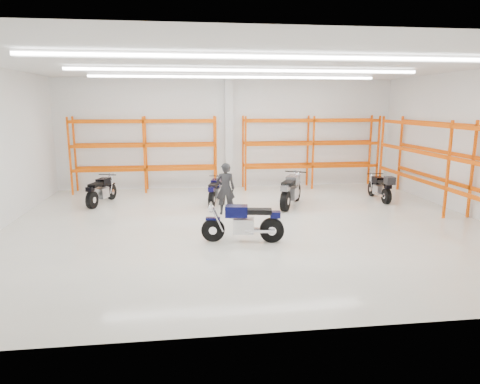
{
  "coord_description": "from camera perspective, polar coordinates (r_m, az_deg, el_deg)",
  "views": [
    {
      "loc": [
        -1.79,
        -11.91,
        3.45
      ],
      "look_at": [
        -0.21,
        0.5,
        0.89
      ],
      "focal_mm": 32.0,
      "sensor_mm": 36.0,
      "label": 1
    }
  ],
  "objects": [
    {
      "name": "pallet_racking_back_right",
      "position": [
        18.22,
        9.38,
        6.19
      ],
      "size": [
        5.67,
        0.87,
        3.0
      ],
      "color": "#FF5500",
      "rests_on": "ground"
    },
    {
      "name": "structural_column",
      "position": [
        17.86,
        -1.5,
        7.72
      ],
      "size": [
        0.32,
        0.32,
        4.5
      ],
      "primitive_type": "cube",
      "color": "white",
      "rests_on": "ground"
    },
    {
      "name": "pallet_racking_back_left",
      "position": [
        17.54,
        -12.55,
        5.86
      ],
      "size": [
        5.67,
        0.87,
        3.0
      ],
      "color": "#FF5500",
      "rests_on": "ground"
    },
    {
      "name": "motorcycle_back_b",
      "position": [
        15.17,
        -3.36,
        0.07
      ],
      "size": [
        0.78,
        1.83,
        0.91
      ],
      "color": "black",
      "rests_on": "ground"
    },
    {
      "name": "standing_man",
      "position": [
        13.58,
        -1.95,
        0.45
      ],
      "size": [
        0.61,
        0.4,
        1.66
      ],
      "primitive_type": "imported",
      "rotation": [
        0.0,
        0.0,
        3.13
      ],
      "color": "black",
      "rests_on": "ground"
    },
    {
      "name": "pallet_racking_side",
      "position": [
        14.59,
        27.4,
        3.85
      ],
      "size": [
        0.87,
        9.07,
        3.0
      ],
      "color": "#FF5500",
      "rests_on": "ground"
    },
    {
      "name": "motorcycle_main",
      "position": [
        10.9,
        0.85,
        -4.19
      ],
      "size": [
        2.11,
        0.76,
        1.04
      ],
      "color": "black",
      "rests_on": "ground"
    },
    {
      "name": "motorcycle_back_a",
      "position": [
        15.75,
        -18.1,
        0.06
      ],
      "size": [
        0.88,
        1.95,
        0.99
      ],
      "color": "black",
      "rests_on": "ground"
    },
    {
      "name": "motorcycle_back_c",
      "position": [
        14.75,
        6.76,
        0.09
      ],
      "size": [
        1.23,
        2.12,
        1.14
      ],
      "color": "black",
      "rests_on": "ground"
    },
    {
      "name": "ground",
      "position": [
        12.53,
        1.25,
        -4.41
      ],
      "size": [
        14.0,
        14.0,
        0.0
      ],
      "primitive_type": "plane",
      "color": "beige",
      "rests_on": "ground"
    },
    {
      "name": "motorcycle_back_d",
      "position": [
        16.36,
        18.28,
        0.53
      ],
      "size": [
        0.62,
        1.95,
        1.0
      ],
      "color": "black",
      "rests_on": "ground"
    },
    {
      "name": "room_shell",
      "position": [
        12.07,
        1.3,
        10.78
      ],
      "size": [
        14.02,
        12.02,
        4.51
      ],
      "color": "white",
      "rests_on": "ground"
    }
  ]
}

